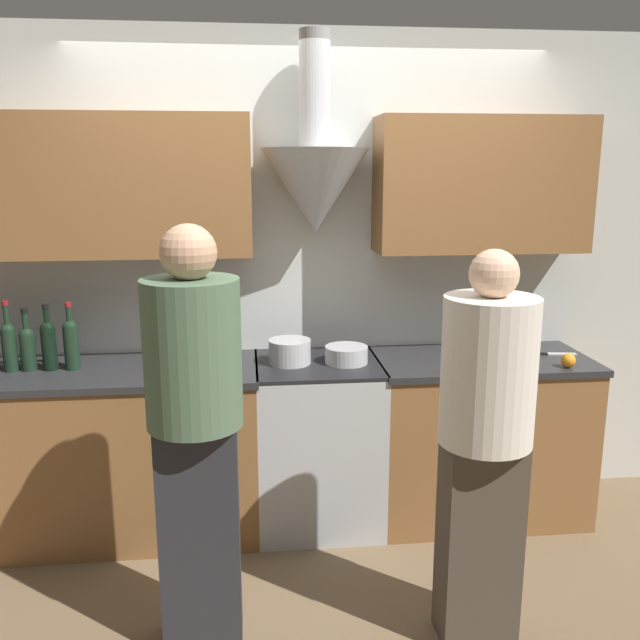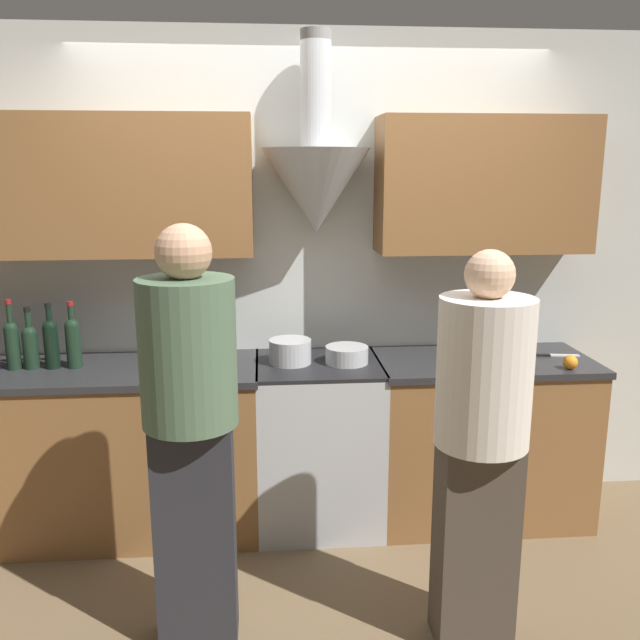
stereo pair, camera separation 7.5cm
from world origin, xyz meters
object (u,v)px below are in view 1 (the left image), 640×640
object	(u,v)px
stock_pot	(290,352)
orange_fruit	(568,360)
wine_bottle_4	(28,346)
wine_bottle_5	(49,343)
stove_range	(318,442)
person_foreground_right	(485,435)
mixing_bowl	(346,355)
wine_bottle_6	(71,342)
wine_bottle_3	(9,344)
person_foreground_left	(196,425)

from	to	relation	value
stock_pot	orange_fruit	distance (m)	1.42
wine_bottle_4	stock_pot	world-z (taller)	wine_bottle_4
wine_bottle_4	wine_bottle_5	bearing A→B (deg)	-2.16
wine_bottle_4	orange_fruit	bearing A→B (deg)	-5.26
stove_range	wine_bottle_4	world-z (taller)	wine_bottle_4
wine_bottle_4	wine_bottle_5	world-z (taller)	wine_bottle_5
stove_range	orange_fruit	bearing A→B (deg)	-10.25
stove_range	person_foreground_right	world-z (taller)	person_foreground_right
wine_bottle_4	stock_pot	size ratio (longest dim) A/B	1.44
mixing_bowl	stove_range	bearing A→B (deg)	171.46
wine_bottle_4	stock_pot	distance (m)	1.31
wine_bottle_4	stock_pot	bearing A→B (deg)	-0.88
wine_bottle_4	person_foreground_right	bearing A→B (deg)	-27.14
stove_range	stock_pot	bearing A→B (deg)	179.02
wine_bottle_5	mixing_bowl	bearing A→B (deg)	-1.56
wine_bottle_6	mixing_bowl	world-z (taller)	wine_bottle_6
stock_pot	person_foreground_right	world-z (taller)	person_foreground_right
stove_range	wine_bottle_5	xyz separation A→B (m)	(-1.35, 0.02, 0.58)
wine_bottle_6	stock_pot	xyz separation A→B (m)	(1.09, -0.02, -0.08)
wine_bottle_6	stove_range	bearing A→B (deg)	-0.86
wine_bottle_3	orange_fruit	size ratio (longest dim) A/B	4.86
orange_fruit	person_foreground_right	size ratio (longest dim) A/B	0.05
stove_range	wine_bottle_4	size ratio (longest dim) A/B	2.84
person_foreground_right	stock_pot	bearing A→B (deg)	124.54
orange_fruit	mixing_bowl	bearing A→B (deg)	169.53
wine_bottle_4	person_foreground_left	xyz separation A→B (m)	(0.89, -0.93, -0.09)
wine_bottle_4	wine_bottle_6	world-z (taller)	wine_bottle_6
wine_bottle_5	stock_pot	bearing A→B (deg)	-0.77
mixing_bowl	person_foreground_right	bearing A→B (deg)	-67.89
wine_bottle_3	person_foreground_right	xyz separation A→B (m)	(2.08, -1.02, -0.16)
wine_bottle_6	mixing_bowl	size ratio (longest dim) A/B	1.53
wine_bottle_5	wine_bottle_6	bearing A→B (deg)	-0.02
person_foreground_right	mixing_bowl	bearing A→B (deg)	112.11
stove_range	wine_bottle_3	size ratio (longest dim) A/B	2.52
wine_bottle_6	person_foreground_right	world-z (taller)	person_foreground_right
wine_bottle_5	orange_fruit	bearing A→B (deg)	-5.38
stove_range	wine_bottle_4	xyz separation A→B (m)	(-1.45, 0.02, 0.57)
stock_pot	person_foreground_right	xyz separation A→B (m)	(0.69, -1.00, -0.08)
wine_bottle_5	person_foreground_right	size ratio (longest dim) A/B	0.21
wine_bottle_5	stove_range	bearing A→B (deg)	-0.79
orange_fruit	wine_bottle_4	bearing A→B (deg)	174.74
orange_fruit	person_foreground_right	xyz separation A→B (m)	(-0.71, -0.77, -0.06)
wine_bottle_6	person_foreground_left	size ratio (longest dim) A/B	0.20
wine_bottle_6	orange_fruit	bearing A→B (deg)	-5.62
wine_bottle_3	wine_bottle_6	distance (m)	0.30
wine_bottle_5	orange_fruit	size ratio (longest dim) A/B	4.59
person_foreground_left	person_foreground_right	bearing A→B (deg)	-4.75
wine_bottle_4	stove_range	bearing A→B (deg)	-0.89
orange_fruit	stove_range	bearing A→B (deg)	169.75
wine_bottle_3	wine_bottle_6	world-z (taller)	wine_bottle_3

